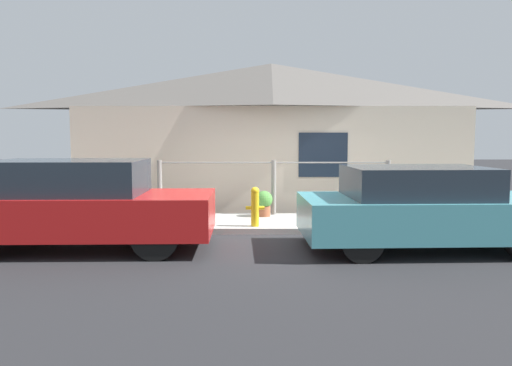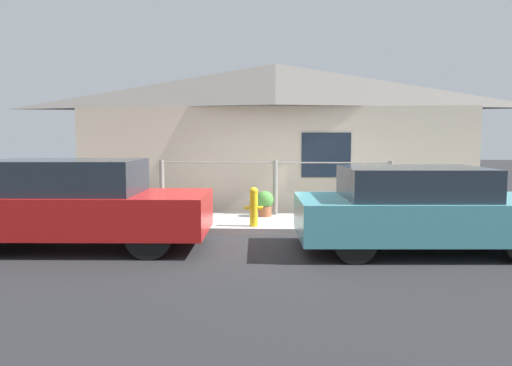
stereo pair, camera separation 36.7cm
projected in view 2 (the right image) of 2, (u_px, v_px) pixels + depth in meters
The scene contains 9 objects.
ground_plane at pixel (275, 235), 8.87m from camera, with size 60.00×60.00×0.00m, color #262628.
sidewalk at pixel (275, 223), 9.77m from camera, with size 24.00×1.81×0.11m.
house at pixel (276, 93), 12.07m from camera, with size 9.50×2.23×3.52m.
fence at pixel (275, 185), 10.46m from camera, with size 4.90×0.10×1.14m.
car_left at pixel (76, 204), 7.77m from camera, with size 4.05×1.73×1.39m.
car_right at pixel (420, 209), 7.57m from camera, with size 3.83×1.89×1.29m.
fire_hydrant at pixel (254, 206), 9.09m from camera, with size 0.34×0.15×0.72m.
potted_plant_near_hydrant at pixel (265, 202), 10.24m from camera, with size 0.36×0.36×0.53m.
potted_plant_by_fence at pixel (130, 202), 10.42m from camera, with size 0.43×0.43×0.54m.
Camera 2 is at (-0.01, -8.76, 1.74)m, focal length 35.00 mm.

